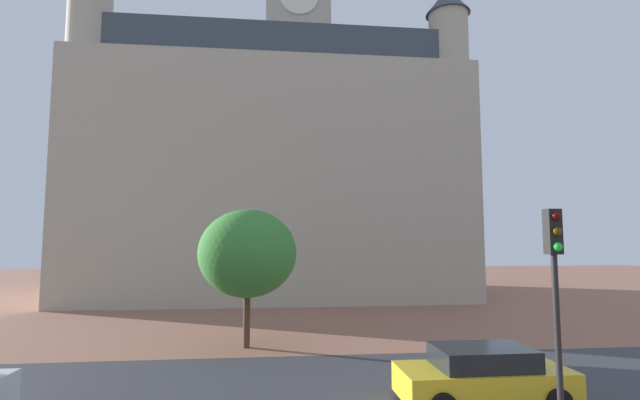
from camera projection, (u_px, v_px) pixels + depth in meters
The scene contains 6 objects.
ground_plane at pixel (335, 385), 13.06m from camera, with size 120.00×120.00×0.00m, color #93604C.
street_asphalt_strip at pixel (337, 388), 12.74m from camera, with size 120.00×7.45×0.00m, color #38383D.
landmark_building at pixel (277, 169), 36.53m from camera, with size 28.20×15.50×31.43m.
car_yellow at pixel (483, 376), 11.56m from camera, with size 4.35×2.04×1.44m.
traffic_light_pole at pixel (556, 283), 8.81m from camera, with size 0.28×0.34×4.81m.
tree_curb_far at pixel (248, 253), 17.98m from camera, with size 3.91×3.91×5.46m.
Camera 1 is at (-1.89, -3.37, 4.16)m, focal length 25.20 mm.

